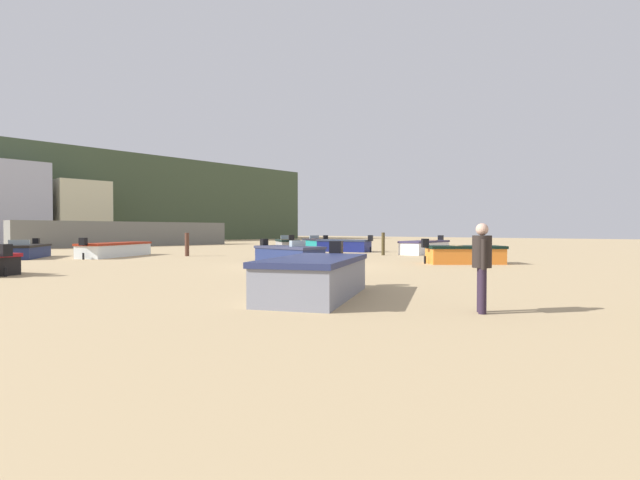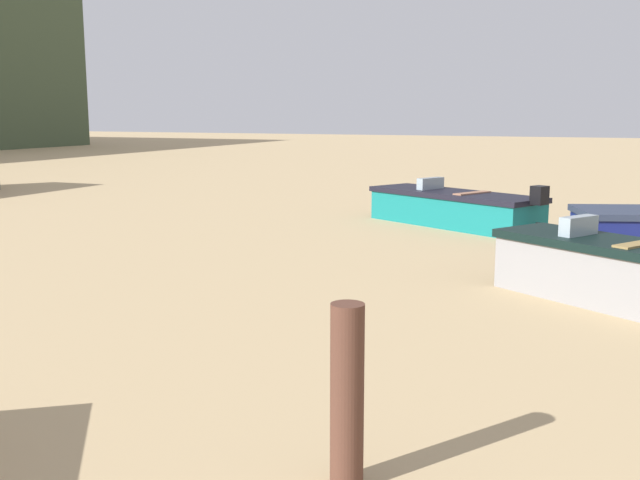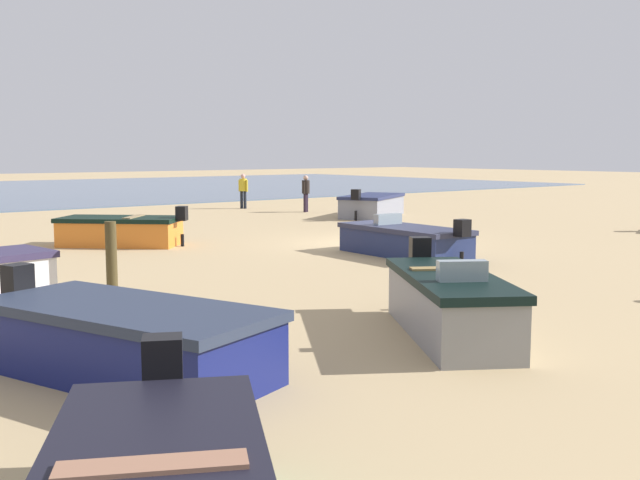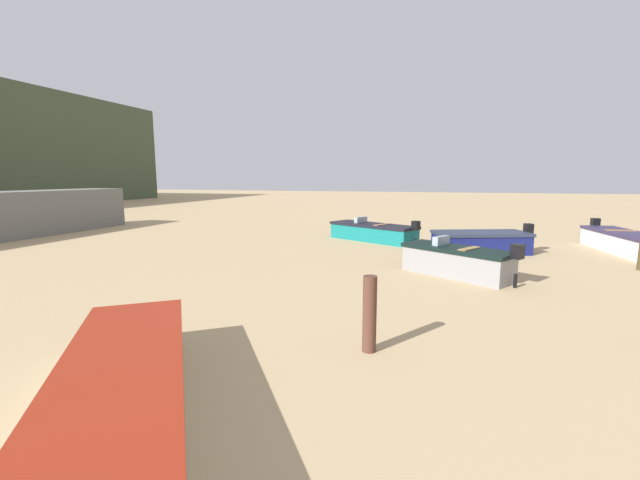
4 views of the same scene
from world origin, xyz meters
name	(u,v)px [view 4 (image 4 of 4)]	position (x,y,z in m)	size (l,w,h in m)	color
boat_teal_0	(373,232)	(12.77, 12.40, 0.42)	(3.32, 4.57, 1.14)	#126F6E
boat_white_1	(121,399)	(-2.99, 12.86, 0.41)	(5.15, 4.27, 1.12)	white
boat_white_3	(628,243)	(12.36, 2.06, 0.43)	(5.33, 2.12, 1.17)	white
boat_grey_5	(457,261)	(6.42, 8.75, 0.47)	(2.83, 3.50, 1.22)	gray
boat_navy_7	(481,242)	(10.85, 7.69, 0.44)	(2.74, 4.03, 1.18)	navy
mooring_post_mid_beach	(370,314)	(0.14, 10.39, 0.68)	(0.24, 0.24, 1.36)	#513125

